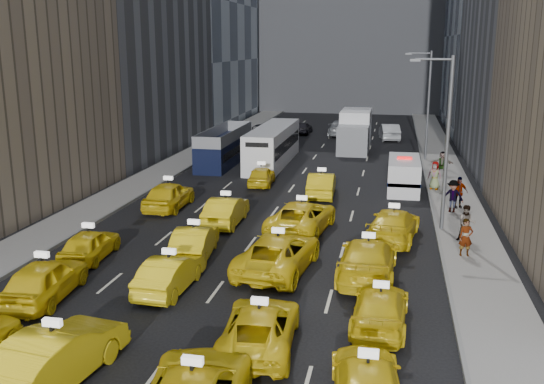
{
  "coord_description": "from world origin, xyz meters",
  "views": [
    {
      "loc": [
        6.62,
        -19.42,
        9.54
      ],
      "look_at": [
        0.52,
        10.72,
        2.0
      ],
      "focal_mm": 40.0,
      "sensor_mm": 36.0,
      "label": 1
    }
  ],
  "objects": [
    {
      "name": "misc_car_4",
      "position": [
        6.18,
        43.09,
        0.83
      ],
      "size": [
        2.35,
        5.19,
        1.65
      ],
      "primitive_type": "imported",
      "rotation": [
        0.0,
        0.0,
        3.27
      ],
      "color": "#B2B5BA",
      "rests_on": "ground"
    },
    {
      "name": "pedestrian_4",
      "position": [
        9.42,
        21.09,
        1.08
      ],
      "size": [
        1.02,
        0.77,
        1.86
      ],
      "primitive_type": "imported",
      "rotation": [
        0.0,
        0.0,
        -0.34
      ],
      "color": "gray",
      "rests_on": "sidewalk_east"
    },
    {
      "name": "misc_car_2",
      "position": [
        1.06,
        45.04,
        0.84
      ],
      "size": [
        2.43,
        5.8,
        1.67
      ],
      "primitive_type": "imported",
      "rotation": [
        0.0,
        0.0,
        3.13
      ],
      "color": "gray",
      "rests_on": "ground"
    },
    {
      "name": "taxi_17",
      "position": [
        2.24,
        18.22,
        0.77
      ],
      "size": [
        1.88,
        4.76,
        1.54
      ],
      "primitive_type": "imported",
      "rotation": [
        0.0,
        0.0,
        3.19
      ],
      "color": "yellow",
      "rests_on": "ground"
    },
    {
      "name": "taxi_16",
      "position": [
        -2.2,
        20.49,
        0.67
      ],
      "size": [
        1.85,
        4.04,
        1.34
      ],
      "primitive_type": "imported",
      "rotation": [
        0.0,
        0.0,
        3.21
      ],
      "color": "yellow",
      "rests_on": "ground"
    },
    {
      "name": "taxi_1",
      "position": [
        -2.57,
        -5.26,
        0.84
      ],
      "size": [
        2.45,
        5.27,
        1.67
      ],
      "primitive_type": "imported",
      "rotation": [
        0.0,
        0.0,
        3.0
      ],
      "color": "yellow",
      "rests_on": "ground"
    },
    {
      "name": "streetlight_near",
      "position": [
        9.18,
        12.0,
        4.92
      ],
      "size": [
        2.15,
        0.22,
        9.0
      ],
      "color": "#595B60",
      "rests_on": "ground"
    },
    {
      "name": "taxi_7",
      "position": [
        6.45,
        0.25,
        0.66
      ],
      "size": [
        2.04,
        4.65,
        1.33
      ],
      "primitive_type": "imported",
      "rotation": [
        0.0,
        0.0,
        3.1
      ],
      "color": "yellow",
      "rests_on": "ground"
    },
    {
      "name": "taxi_14",
      "position": [
        2.13,
        10.51,
        0.8
      ],
      "size": [
        3.36,
        6.06,
        1.6
      ],
      "primitive_type": "imported",
      "rotation": [
        0.0,
        0.0,
        3.02
      ],
      "color": "yellow",
      "rests_on": "ground"
    },
    {
      "name": "misc_car_3",
      "position": [
        -3.07,
        45.56,
        0.66
      ],
      "size": [
        1.73,
        3.95,
        1.33
      ],
      "primitive_type": "imported",
      "rotation": [
        0.0,
        0.0,
        3.1
      ],
      "color": "black",
      "rests_on": "ground"
    },
    {
      "name": "sidewalk_west",
      "position": [
        -10.5,
        25.0,
        0.07
      ],
      "size": [
        3.0,
        90.0,
        0.15
      ],
      "primitive_type": "cube",
      "color": "gray",
      "rests_on": "ground"
    },
    {
      "name": "ground",
      "position": [
        0.0,
        0.0,
        0.0
      ],
      "size": [
        160.0,
        160.0,
        0.0
      ],
      "primitive_type": "plane",
      "color": "black",
      "rests_on": "ground"
    },
    {
      "name": "double_decker",
      "position": [
        -6.84,
        27.61,
        1.41
      ],
      "size": [
        3.35,
        10.01,
        2.86
      ],
      "rotation": [
        0.0,
        0.0,
        -0.12
      ],
      "color": "black",
      "rests_on": "ground"
    },
    {
      "name": "streetlight_far",
      "position": [
        9.18,
        32.0,
        4.92
      ],
      "size": [
        2.15,
        0.22,
        9.0
      ],
      "color": "#595B60",
      "rests_on": "ground"
    },
    {
      "name": "curb_east",
      "position": [
        9.05,
        25.0,
        0.09
      ],
      "size": [
        0.15,
        90.0,
        0.18
      ],
      "primitive_type": "cube",
      "color": "slate",
      "rests_on": "ground"
    },
    {
      "name": "curb_west",
      "position": [
        -9.05,
        25.0,
        0.09
      ],
      "size": [
        0.15,
        90.0,
        0.18
      ],
      "primitive_type": "cube",
      "color": "slate",
      "rests_on": "ground"
    },
    {
      "name": "pedestrian_2",
      "position": [
        10.11,
        15.49,
        1.08
      ],
      "size": [
        1.28,
        0.72,
        1.87
      ],
      "primitive_type": "imported",
      "rotation": [
        0.0,
        0.0,
        -0.19
      ],
      "color": "gray",
      "rests_on": "sidewalk_east"
    },
    {
      "name": "taxi_3",
      "position": [
        6.25,
        -4.65,
        0.67
      ],
      "size": [
        2.39,
        4.81,
        1.34
      ],
      "primitive_type": "imported",
      "rotation": [
        0.0,
        0.0,
        3.26
      ],
      "color": "yellow",
      "rests_on": "ground"
    },
    {
      "name": "misc_car_0",
      "position": [
        7.42,
        26.88,
        0.69
      ],
      "size": [
        1.54,
        4.22,
        1.38
      ],
      "primitive_type": "imported",
      "rotation": [
        0.0,
        0.0,
        3.16
      ],
      "color": "#B5B8BE",
      "rests_on": "ground"
    },
    {
      "name": "misc_car_1",
      "position": [
        -6.41,
        40.7,
        0.8
      ],
      "size": [
        3.3,
        6.0,
        1.59
      ],
      "primitive_type": "imported",
      "rotation": [
        0.0,
        0.0,
        3.02
      ],
      "color": "black",
      "rests_on": "ground"
    },
    {
      "name": "taxi_4",
      "position": [
        -6.18,
        0.03,
        0.8
      ],
      "size": [
        2.29,
        4.82,
        1.59
      ],
      "primitive_type": "imported",
      "rotation": [
        0.0,
        0.0,
        3.23
      ],
      "color": "yellow",
      "rests_on": "ground"
    },
    {
      "name": "taxi_8",
      "position": [
        -6.66,
        4.48,
        0.69
      ],
      "size": [
        1.9,
        4.17,
        1.39
      ],
      "primitive_type": "imported",
      "rotation": [
        0.0,
        0.0,
        3.21
      ],
      "color": "yellow",
      "rests_on": "ground"
    },
    {
      "name": "taxi_12",
      "position": [
        -6.26,
        13.44,
        0.82
      ],
      "size": [
        1.98,
        4.85,
        1.65
      ],
      "primitive_type": "imported",
      "rotation": [
        0.0,
        0.0,
        3.15
      ],
      "color": "yellow",
      "rests_on": "ground"
    },
    {
      "name": "pedestrian_5",
      "position": [
        10.23,
        25.97,
        1.01
      ],
      "size": [
        1.64,
        0.72,
        1.71
      ],
      "primitive_type": "imported",
      "rotation": [
        0.0,
        0.0,
        -0.17
      ],
      "color": "gray",
      "rests_on": "sidewalk_east"
    },
    {
      "name": "taxi_10",
      "position": [
        2.0,
        4.73,
        0.8
      ],
      "size": [
        3.3,
        6.05,
        1.61
      ],
      "primitive_type": "imported",
      "rotation": [
        0.0,
        0.0,
        3.03
      ],
      "color": "yellow",
      "rests_on": "ground"
    },
    {
      "name": "nypd_van",
      "position": [
        7.41,
        20.92,
        1.03
      ],
      "size": [
        2.5,
        5.47,
        2.28
      ],
      "rotation": [
        0.0,
        0.0,
        0.08
      ],
      "color": "white",
      "rests_on": "ground"
    },
    {
      "name": "taxi_5",
      "position": [
        -1.8,
        1.82,
        0.7
      ],
      "size": [
        1.63,
        4.32,
        1.41
      ],
      "primitive_type": "imported",
      "rotation": [
        0.0,
        0.0,
        3.11
      ],
      "color": "yellow",
      "rests_on": "ground"
    },
    {
      "name": "city_bus",
      "position": [
        -2.97,
        28.3,
        1.5
      ],
      "size": [
        2.92,
        11.79,
        3.02
      ],
      "rotation": [
        0.0,
        0.0,
        -0.04
      ],
      "color": "white",
      "rests_on": "ground"
    },
    {
      "name": "pedestrian_3",
      "position": [
        10.51,
        16.49,
        1.08
      ],
      "size": [
        1.18,
        0.73,
        1.87
      ],
      "primitive_type": "imported",
      "rotation": [
        0.0,
        0.0,
        0.23
      ],
      "color": "gray",
      "rests_on": "sidewalk_east"
    },
    {
      "name": "taxi_11",
      "position": [
        5.81,
        4.73,
        0.82
      ],
      "size": [
        2.49,
        5.73,
        1.64
      ],
      "primitive_type": "imported",
      "rotation": [
        0.0,
        0.0,
        3.11
      ],
      "color": "yellow",
      "rests_on": "ground"
    },
    {
      "name": "taxi_9",
      "position": [
        -2.08,
        5.66,
        0.74
      ],
      "size": [
        2.08,
        4.62,
        1.47
      ],
      "primitive_type": "imported",
      "rotation": [
        0.0,
        0.0,
        3.26
      ],
      "color": "yellow",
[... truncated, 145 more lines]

